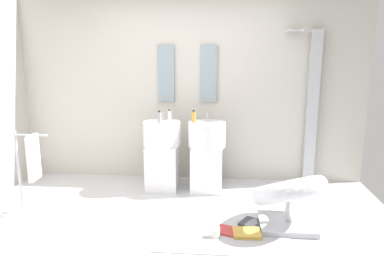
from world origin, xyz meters
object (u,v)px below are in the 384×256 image
(lounge_chair, at_px, (288,195))
(soap_bottle_grey, at_px, (159,118))
(magazine_red, at_px, (227,231))
(magazine_ochre, at_px, (247,233))
(magazine_charcoal, at_px, (252,223))
(pedestal_sink_left, at_px, (162,153))
(coffee_mug, at_px, (216,232))
(shower_column, at_px, (311,105))
(soap_bottle_white, at_px, (169,116))
(towel_rack, at_px, (31,159))
(soap_bottle_amber, at_px, (194,117))
(pedestal_sink_right, at_px, (207,154))

(lounge_chair, xyz_separation_m, soap_bottle_grey, (-1.46, 0.83, 0.62))
(magazine_red, distance_m, magazine_ochre, 0.20)
(magazine_charcoal, height_order, soap_bottle_grey, soap_bottle_grey)
(lounge_chair, relative_size, magazine_ochre, 4.00)
(pedestal_sink_left, xyz_separation_m, coffee_mug, (0.72, -1.25, -0.43))
(magazine_ochre, bearing_deg, shower_column, 57.30)
(magazine_red, relative_size, soap_bottle_grey, 1.34)
(magazine_charcoal, xyz_separation_m, coffee_mug, (-0.37, -0.29, 0.04))
(magazine_ochre, distance_m, soap_bottle_white, 1.84)
(pedestal_sink_left, height_order, towel_rack, pedestal_sink_left)
(shower_column, xyz_separation_m, towel_rack, (-3.23, -1.25, -0.45))
(towel_rack, distance_m, soap_bottle_amber, 1.94)
(soap_bottle_white, relative_size, soap_bottle_grey, 0.88)
(magazine_charcoal, xyz_separation_m, magazine_red, (-0.26, -0.18, -0.00))
(lounge_chair, relative_size, soap_bottle_white, 7.65)
(pedestal_sink_right, xyz_separation_m, coffee_mug, (0.15, -1.25, -0.43))
(magazine_ochre, bearing_deg, magazine_charcoal, 70.68)
(shower_column, distance_m, soap_bottle_amber, 1.58)
(magazine_ochre, distance_m, soap_bottle_amber, 1.62)
(magazine_ochre, xyz_separation_m, soap_bottle_grey, (-1.04, 1.06, 0.94))
(lounge_chair, bearing_deg, soap_bottle_amber, 137.83)
(towel_rack, relative_size, soap_bottle_grey, 5.89)
(soap_bottle_white, distance_m, soap_bottle_grey, 0.23)
(towel_rack, distance_m, soap_bottle_grey, 1.52)
(coffee_mug, bearing_deg, shower_column, 53.31)
(pedestal_sink_right, relative_size, soap_bottle_amber, 6.32)
(pedestal_sink_left, relative_size, soap_bottle_grey, 6.18)
(soap_bottle_white, bearing_deg, magazine_charcoal, -46.13)
(magazine_charcoal, xyz_separation_m, soap_bottle_white, (-1.01, 1.05, 0.94))
(coffee_mug, relative_size, soap_bottle_white, 0.70)
(soap_bottle_amber, bearing_deg, soap_bottle_grey, -165.03)
(soap_bottle_amber, relative_size, soap_bottle_grey, 0.98)
(towel_rack, relative_size, magazine_charcoal, 4.29)
(lounge_chair, bearing_deg, towel_rack, 178.36)
(towel_rack, bearing_deg, magazine_ochre, -7.50)
(magazine_ochre, relative_size, coffee_mug, 2.73)
(soap_bottle_grey, bearing_deg, magazine_red, -50.18)
(soap_bottle_white, height_order, soap_bottle_amber, soap_bottle_amber)
(pedestal_sink_right, height_order, shower_column, shower_column)
(shower_column, distance_m, soap_bottle_grey, 2.01)
(pedestal_sink_right, bearing_deg, lounge_chair, -47.46)
(pedestal_sink_right, distance_m, magazine_red, 1.25)
(magazine_ochre, height_order, soap_bottle_white, soap_bottle_white)
(pedestal_sink_left, height_order, soap_bottle_white, soap_bottle_white)
(magazine_red, bearing_deg, pedestal_sink_right, 123.05)
(pedestal_sink_left, bearing_deg, towel_rack, -145.89)
(pedestal_sink_right, relative_size, soap_bottle_white, 7.02)
(lounge_chair, bearing_deg, soap_bottle_grey, 150.34)
(magazine_red, bearing_deg, shower_column, 74.12)
(towel_rack, relative_size, magazine_ochre, 3.50)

